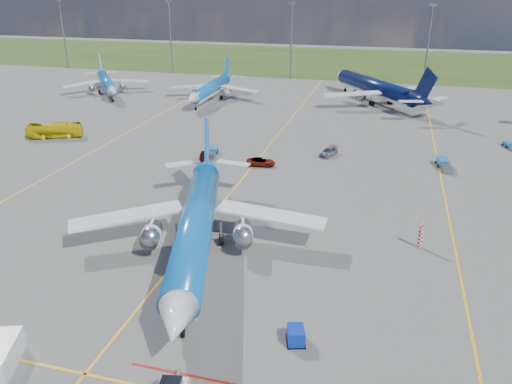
% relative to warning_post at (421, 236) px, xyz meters
% --- Properties ---
extents(ground, '(400.00, 400.00, 0.00)m').
position_rel_warning_post_xyz_m(ground, '(-26.00, -8.00, -1.50)').
color(ground, '#535351').
rests_on(ground, ground).
extents(grass_strip, '(400.00, 80.00, 0.01)m').
position_rel_warning_post_xyz_m(grass_strip, '(-26.00, 142.00, -1.50)').
color(grass_strip, '#2D4719').
rests_on(grass_strip, ground).
extents(taxiway_lines, '(60.25, 160.00, 0.02)m').
position_rel_warning_post_xyz_m(taxiway_lines, '(-25.83, 19.70, -1.49)').
color(taxiway_lines, yellow).
rests_on(taxiway_lines, ground).
extents(floodlight_masts, '(202.20, 0.50, 22.70)m').
position_rel_warning_post_xyz_m(floodlight_masts, '(-16.00, 102.00, 11.06)').
color(floodlight_masts, slate).
rests_on(floodlight_masts, ground).
extents(warning_post, '(0.50, 0.50, 3.00)m').
position_rel_warning_post_xyz_m(warning_post, '(0.00, 0.00, 0.00)').
color(warning_post, red).
rests_on(warning_post, ground).
extents(bg_jet_nw, '(39.60, 41.15, 8.57)m').
position_rel_warning_post_xyz_m(bg_jet_nw, '(-79.51, 66.62, -1.50)').
color(bg_jet_nw, blue).
rests_on(bg_jet_nw, ground).
extents(bg_jet_nnw, '(26.13, 34.00, 8.80)m').
position_rel_warning_post_xyz_m(bg_jet_nnw, '(-49.64, 66.51, -1.50)').
color(bg_jet_nnw, blue).
rests_on(bg_jet_nnw, ground).
extents(bg_jet_n, '(51.93, 54.19, 11.29)m').
position_rel_warning_post_xyz_m(bg_jet_n, '(-8.77, 74.76, -1.50)').
color(bg_jet_n, '#07113B').
rests_on(bg_jet_n, ground).
extents(main_airliner, '(41.86, 48.63, 10.87)m').
position_rel_warning_post_xyz_m(main_airliner, '(-24.13, -8.51, -1.50)').
color(main_airliner, blue).
rests_on(main_airliner, ground).
extents(uld_container, '(1.86, 2.10, 1.42)m').
position_rel_warning_post_xyz_m(uld_container, '(-10.70, -19.95, -0.79)').
color(uld_container, '#0C2AAE').
rests_on(uld_container, ground).
extents(service_van, '(3.55, 5.10, 2.06)m').
position_rel_warning_post_xyz_m(service_van, '(-32.80, -28.84, -0.47)').
color(service_van, white).
rests_on(service_van, ground).
extents(apron_bus, '(10.53, 6.43, 2.91)m').
position_rel_warning_post_xyz_m(apron_bus, '(-67.98, 27.23, -0.05)').
color(apron_bus, yellow).
rests_on(apron_bus, ground).
extents(service_car_a, '(3.06, 4.72, 1.49)m').
position_rel_warning_post_xyz_m(service_car_a, '(-34.69, 22.06, -0.75)').
color(service_car_a, '#999999').
rests_on(service_car_a, ground).
extents(service_car_b, '(5.03, 2.78, 1.33)m').
position_rel_warning_post_xyz_m(service_car_b, '(-24.73, 22.02, -0.83)').
color(service_car_b, '#999999').
rests_on(service_car_b, ground).
extents(service_car_c, '(3.30, 5.10, 1.37)m').
position_rel_warning_post_xyz_m(service_car_c, '(-14.49, 30.25, -0.81)').
color(service_car_c, '#999999').
rests_on(service_car_c, ground).
extents(baggage_tug_w, '(2.28, 5.76, 1.26)m').
position_rel_warning_post_xyz_m(baggage_tug_w, '(4.69, 28.78, -0.91)').
color(baggage_tug_w, '#1B61A2').
rests_on(baggage_tug_w, ground).
extents(baggage_tug_c, '(2.53, 5.21, 1.13)m').
position_rel_warning_post_xyz_m(baggage_tug_c, '(-34.43, 25.24, -0.97)').
color(baggage_tug_c, '#1B65A6').
rests_on(baggage_tug_c, ground).
extents(baggage_tug_e, '(2.19, 4.36, 0.95)m').
position_rel_warning_post_xyz_m(baggage_tug_e, '(17.26, 43.07, -1.06)').
color(baggage_tug_e, '#195A98').
rests_on(baggage_tug_e, ground).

